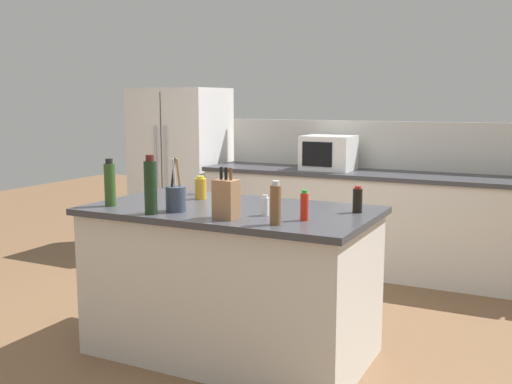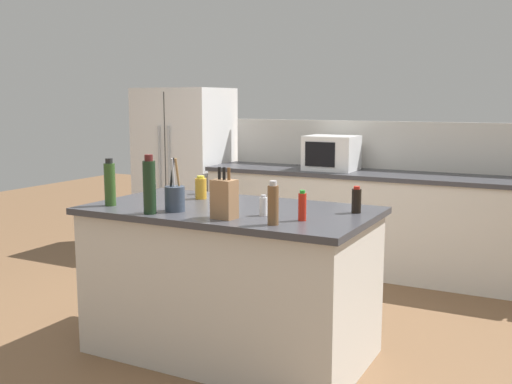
# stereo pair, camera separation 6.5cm
# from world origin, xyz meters

# --- Properties ---
(ground_plane) EXTENTS (14.00, 14.00, 0.00)m
(ground_plane) POSITION_xyz_m (0.00, 0.00, 0.00)
(ground_plane) COLOR brown
(back_counter_run) EXTENTS (3.34, 0.66, 0.94)m
(back_counter_run) POSITION_xyz_m (0.30, 2.20, 0.47)
(back_counter_run) COLOR beige
(back_counter_run) RESTS_ON ground_plane
(wall_backsplash) EXTENTS (3.30, 0.03, 0.46)m
(wall_backsplash) POSITION_xyz_m (0.30, 2.52, 1.17)
(wall_backsplash) COLOR beige
(wall_backsplash) RESTS_ON back_counter_run
(kitchen_island) EXTENTS (1.77, 0.97, 0.94)m
(kitchen_island) POSITION_xyz_m (0.00, 0.00, 0.47)
(kitchen_island) COLOR beige
(kitchen_island) RESTS_ON ground_plane
(refrigerator) EXTENTS (0.92, 0.75, 1.73)m
(refrigerator) POSITION_xyz_m (-1.87, 2.25, 0.86)
(refrigerator) COLOR white
(refrigerator) RESTS_ON ground_plane
(microwave) EXTENTS (0.47, 0.39, 0.33)m
(microwave) POSITION_xyz_m (-0.16, 2.20, 1.10)
(microwave) COLOR white
(microwave) RESTS_ON back_counter_run
(knife_block) EXTENTS (0.14, 0.11, 0.29)m
(knife_block) POSITION_xyz_m (0.15, -0.31, 1.05)
(knife_block) COLOR #936B47
(knife_block) RESTS_ON kitchen_island
(utensil_crock) EXTENTS (0.12, 0.12, 0.32)m
(utensil_crock) POSITION_xyz_m (-0.23, -0.26, 1.02)
(utensil_crock) COLOR #333D4C
(utensil_crock) RESTS_ON kitchen_island
(wine_bottle) EXTENTS (0.07, 0.07, 0.35)m
(wine_bottle) POSITION_xyz_m (-0.31, -0.39, 1.10)
(wine_bottle) COLOR black
(wine_bottle) RESTS_ON kitchen_island
(olive_oil_bottle) EXTENTS (0.07, 0.07, 0.30)m
(olive_oil_bottle) POSITION_xyz_m (-0.70, -0.29, 1.08)
(olive_oil_bottle) COLOR #2D4C1E
(olive_oil_bottle) RESTS_ON kitchen_island
(salt_shaker) EXTENTS (0.05, 0.05, 0.12)m
(salt_shaker) POSITION_xyz_m (0.30, -0.13, 1.00)
(salt_shaker) COLOR silver
(salt_shaker) RESTS_ON kitchen_island
(pepper_grinder) EXTENTS (0.06, 0.06, 0.24)m
(pepper_grinder) POSITION_xyz_m (0.46, -0.34, 1.05)
(pepper_grinder) COLOR brown
(pepper_grinder) RESTS_ON kitchen_island
(honey_jar) EXTENTS (0.08, 0.08, 0.16)m
(honey_jar) POSITION_xyz_m (-0.34, 0.20, 1.01)
(honey_jar) COLOR gold
(honey_jar) RESTS_ON kitchen_island
(soy_sauce_bottle) EXTENTS (0.06, 0.06, 0.16)m
(soy_sauce_bottle) POSITION_xyz_m (0.75, 0.19, 1.01)
(soy_sauce_bottle) COLOR black
(soy_sauce_bottle) RESTS_ON kitchen_island
(hot_sauce_bottle) EXTENTS (0.05, 0.05, 0.17)m
(hot_sauce_bottle) POSITION_xyz_m (0.56, -0.17, 1.02)
(hot_sauce_bottle) COLOR red
(hot_sauce_bottle) RESTS_ON kitchen_island
(spice_jar_oregano) EXTENTS (0.06, 0.06, 0.11)m
(spice_jar_oregano) POSITION_xyz_m (-0.45, 0.37, 0.99)
(spice_jar_oregano) COLOR #567038
(spice_jar_oregano) RESTS_ON kitchen_island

